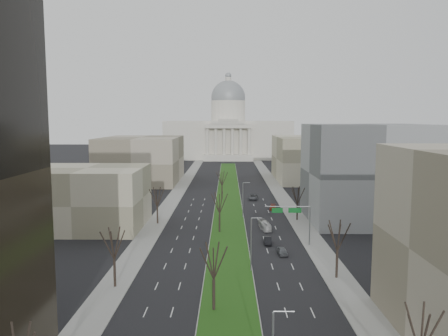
# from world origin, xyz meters

# --- Properties ---
(ground) EXTENTS (600.00, 600.00, 0.00)m
(ground) POSITION_xyz_m (0.00, 120.00, 0.00)
(ground) COLOR black
(ground) RESTS_ON ground
(median) EXTENTS (8.00, 222.03, 0.20)m
(median) POSITION_xyz_m (0.00, 118.99, 0.10)
(median) COLOR #999993
(median) RESTS_ON ground
(sidewalk_left) EXTENTS (5.00, 330.00, 0.15)m
(sidewalk_left) POSITION_xyz_m (-17.50, 95.00, 0.07)
(sidewalk_left) COLOR gray
(sidewalk_left) RESTS_ON ground
(sidewalk_right) EXTENTS (5.00, 330.00, 0.15)m
(sidewalk_right) POSITION_xyz_m (17.50, 95.00, 0.07)
(sidewalk_right) COLOR gray
(sidewalk_right) RESTS_ON ground
(capitol) EXTENTS (80.00, 46.00, 55.00)m
(capitol) POSITION_xyz_m (0.00, 269.59, 16.31)
(capitol) COLOR beige
(capitol) RESTS_ON ground
(building_beige_left) EXTENTS (26.00, 22.00, 14.00)m
(building_beige_left) POSITION_xyz_m (-33.00, 85.00, 7.00)
(building_beige_left) COLOR #9C9678
(building_beige_left) RESTS_ON ground
(building_grey_right) EXTENTS (28.00, 26.00, 24.00)m
(building_grey_right) POSITION_xyz_m (34.00, 92.00, 12.00)
(building_grey_right) COLOR #5A5D5F
(building_grey_right) RESTS_ON ground
(building_far_left) EXTENTS (30.00, 40.00, 18.00)m
(building_far_left) POSITION_xyz_m (-35.00, 160.00, 9.00)
(building_far_left) COLOR gray
(building_far_left) RESTS_ON ground
(building_far_right) EXTENTS (30.00, 40.00, 18.00)m
(building_far_right) POSITION_xyz_m (35.00, 165.00, 9.00)
(building_far_right) COLOR #9C9678
(building_far_right) RESTS_ON ground
(tree_left_mid) EXTENTS (5.40, 5.40, 9.72)m
(tree_left_mid) POSITION_xyz_m (-17.20, 48.00, 7.00)
(tree_left_mid) COLOR black
(tree_left_mid) RESTS_ON ground
(tree_left_far) EXTENTS (5.28, 5.28, 9.50)m
(tree_left_far) POSITION_xyz_m (-17.20, 88.00, 6.84)
(tree_left_far) COLOR black
(tree_left_far) RESTS_ON ground
(tree_right_near) EXTENTS (5.16, 5.16, 9.29)m
(tree_right_near) POSITION_xyz_m (17.20, 22.00, 6.69)
(tree_right_near) COLOR black
(tree_right_near) RESTS_ON ground
(tree_right_mid) EXTENTS (5.52, 5.52, 9.94)m
(tree_right_mid) POSITION_xyz_m (17.20, 52.00, 7.16)
(tree_right_mid) COLOR black
(tree_right_mid) RESTS_ON ground
(tree_right_far) EXTENTS (5.04, 5.04, 9.07)m
(tree_right_far) POSITION_xyz_m (17.20, 92.00, 6.53)
(tree_right_far) COLOR black
(tree_right_far) RESTS_ON ground
(tree_median_a) EXTENTS (5.40, 5.40, 9.72)m
(tree_median_a) POSITION_xyz_m (-2.00, 40.00, 7.00)
(tree_median_a) COLOR black
(tree_median_a) RESTS_ON ground
(tree_median_b) EXTENTS (5.40, 5.40, 9.72)m
(tree_median_b) POSITION_xyz_m (-2.00, 80.00, 7.00)
(tree_median_b) COLOR black
(tree_median_b) RESTS_ON ground
(tree_median_c) EXTENTS (5.40, 5.40, 9.72)m
(tree_median_c) POSITION_xyz_m (-2.00, 120.00, 7.00)
(tree_median_c) COLOR black
(tree_median_c) RESTS_ON ground
(streetlamp_median_b) EXTENTS (1.90, 0.20, 9.16)m
(streetlamp_median_b) POSITION_xyz_m (3.76, 55.00, 4.81)
(streetlamp_median_b) COLOR gray
(streetlamp_median_b) RESTS_ON ground
(streetlamp_median_c) EXTENTS (1.90, 0.20, 9.16)m
(streetlamp_median_c) POSITION_xyz_m (3.76, 95.00, 4.81)
(streetlamp_median_c) COLOR gray
(streetlamp_median_c) RESTS_ON ground
(mast_arm_signs) EXTENTS (9.12, 0.24, 8.09)m
(mast_arm_signs) POSITION_xyz_m (13.49, 70.03, 6.11)
(mast_arm_signs) COLOR gray
(mast_arm_signs) RESTS_ON ground
(car_grey_near) EXTENTS (1.88, 4.08, 1.35)m
(car_grey_near) POSITION_xyz_m (10.03, 64.10, 0.68)
(car_grey_near) COLOR #52555A
(car_grey_near) RESTS_ON ground
(car_black) EXTENTS (1.63, 4.25, 1.38)m
(car_black) POSITION_xyz_m (7.97, 71.20, 0.69)
(car_black) COLOR black
(car_black) RESTS_ON ground
(car_red) EXTENTS (2.32, 4.60, 1.28)m
(car_red) POSITION_xyz_m (12.46, 105.16, 0.64)
(car_red) COLOR maroon
(car_red) RESTS_ON ground
(car_grey_far) EXTENTS (3.26, 5.85, 1.55)m
(car_grey_far) POSITION_xyz_m (7.91, 120.32, 0.77)
(car_grey_far) COLOR #47484E
(car_grey_far) RESTS_ON ground
(box_van) EXTENTS (2.57, 7.04, 1.92)m
(box_van) POSITION_xyz_m (8.34, 82.82, 0.96)
(box_van) COLOR silver
(box_van) RESTS_ON ground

